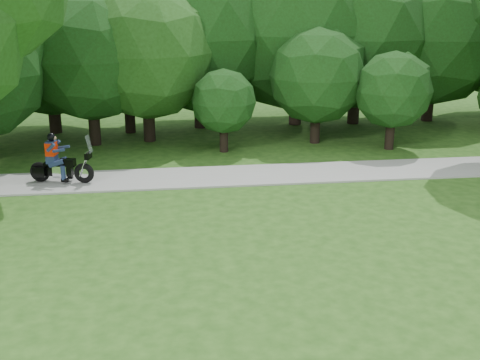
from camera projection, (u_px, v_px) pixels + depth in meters
name	position (u px, v px, depth m)	size (l,w,h in m)	color
ground	(364.00, 289.00, 12.16)	(100.00, 100.00, 0.00)	#275217
walkway	(285.00, 174.00, 19.71)	(60.00, 2.20, 0.06)	#A0A09B
tree_line	(223.00, 44.00, 24.86)	(40.12, 11.38, 7.66)	black
touring_motorcycle	(57.00, 165.00, 18.59)	(2.04, 0.93, 1.57)	black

